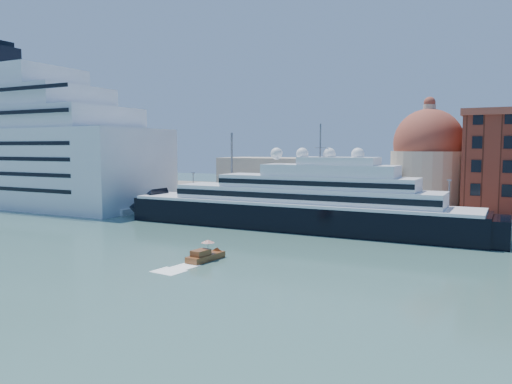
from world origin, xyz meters
The scene contains 9 objects.
ground centered at (0.00, 0.00, 0.00)m, with size 400.00×400.00×0.00m, color #3D6A63.
quay centered at (0.00, 34.00, 1.25)m, with size 180.00×10.00×2.50m, color gray.
land centered at (0.00, 75.00, 1.00)m, with size 260.00×72.00×2.00m, color slate.
quay_fence centered at (0.00, 29.50, 3.10)m, with size 180.00×0.10×1.20m, color slate.
superyacht centered at (-1.81, 23.00, 4.38)m, with size 84.96×11.78×25.39m.
service_barge centered at (-50.75, 22.73, 0.87)m, with size 13.69×5.44×3.01m.
water_taxi centered at (0.24, -10.26, 0.78)m, with size 3.04×7.04×3.24m.
church centered at (6.39, 57.72, 10.91)m, with size 66.00×18.00×25.50m.
lamp_posts centered at (-12.67, 32.27, 9.84)m, with size 120.80×2.40×18.00m.
Camera 1 is at (40.76, -72.26, 17.01)m, focal length 35.00 mm.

